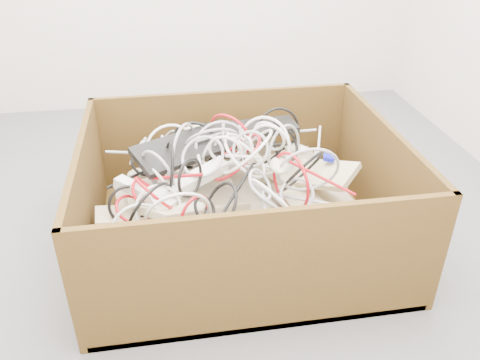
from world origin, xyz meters
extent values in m
plane|color=#5A5A5D|center=(0.00, 0.00, 0.00)|extent=(3.00, 3.00, 0.00)
cube|color=beige|center=(0.00, -1.50, 1.25)|extent=(3.00, 0.04, 2.50)
cube|color=#36250D|center=(0.04, -0.17, 0.01)|extent=(1.27, 1.05, 0.03)
cube|color=#36250D|center=(0.04, 0.34, 0.25)|extent=(1.27, 0.03, 0.51)
cube|color=#36250D|center=(0.04, -0.69, 0.25)|extent=(1.27, 0.02, 0.51)
cube|color=#36250D|center=(0.66, -0.17, 0.25)|extent=(0.02, 1.00, 0.51)
cube|color=#36250D|center=(-0.58, -0.17, 0.25)|extent=(0.02, 1.00, 0.51)
cube|color=tan|center=(0.04, -0.15, 0.08)|extent=(1.11, 0.96, 0.20)
cube|color=tan|center=(-0.07, -0.23, 0.16)|extent=(0.80, 0.71, 0.22)
cube|color=tan|center=(-0.21, -0.02, 0.19)|extent=(0.49, 0.23, 0.11)
cube|color=tan|center=(0.33, -0.15, 0.22)|extent=(0.44, 0.40, 0.23)
cube|color=tan|center=(0.07, -0.43, 0.17)|extent=(0.26, 0.49, 0.05)
cube|color=tan|center=(-0.32, -0.26, 0.24)|extent=(0.48, 0.21, 0.11)
cube|color=tan|center=(0.28, -0.33, 0.25)|extent=(0.22, 0.48, 0.10)
cube|color=tan|center=(0.03, 0.15, 0.32)|extent=(0.48, 0.17, 0.17)
cube|color=tan|center=(-0.16, -0.31, 0.28)|extent=(0.46, 0.40, 0.22)
cube|color=tan|center=(0.32, -0.12, 0.29)|extent=(0.41, 0.46, 0.20)
cube|color=black|center=(0.10, 0.11, 0.41)|extent=(0.47, 0.18, 0.04)
cube|color=black|center=(-0.17, -0.08, 0.43)|extent=(0.48, 0.38, 0.09)
ellipsoid|color=beige|center=(-0.37, -0.07, 0.32)|extent=(0.13, 0.09, 0.04)
ellipsoid|color=beige|center=(0.32, 0.02, 0.33)|extent=(0.14, 0.12, 0.04)
ellipsoid|color=beige|center=(-0.19, -0.37, 0.32)|extent=(0.13, 0.09, 0.04)
ellipsoid|color=beige|center=(0.16, -0.32, 0.45)|extent=(0.08, 0.12, 0.04)
ellipsoid|color=beige|center=(-0.12, 0.09, 0.42)|extent=(0.13, 0.11, 0.04)
ellipsoid|color=black|center=(0.28, -0.58, 0.27)|extent=(0.12, 0.07, 0.04)
ellipsoid|color=beige|center=(0.59, -0.62, 0.32)|extent=(0.11, 0.14, 0.04)
cube|color=silver|center=(-0.18, -0.27, 0.38)|extent=(0.32, 0.17, 0.13)
cube|color=silver|center=(-0.35, -0.28, 0.35)|extent=(0.24, 0.19, 0.09)
cube|color=#0B10A9|center=(0.41, -0.16, 0.37)|extent=(0.06, 0.05, 0.03)
torus|color=silver|center=(-0.37, -0.46, 0.29)|extent=(0.27, 0.14, 0.25)
torus|color=#98999E|center=(-0.36, 0.00, 0.40)|extent=(0.06, 0.15, 0.15)
torus|color=silver|center=(-0.23, -0.46, 0.37)|extent=(0.24, 0.12, 0.24)
torus|color=silver|center=(-0.30, -0.22, 0.37)|extent=(0.11, 0.18, 0.19)
torus|color=#98999E|center=(-0.18, -0.06, 0.41)|extent=(0.13, 0.24, 0.27)
torus|color=silver|center=(-0.30, -0.38, 0.34)|extent=(0.22, 0.14, 0.23)
torus|color=black|center=(0.17, 0.01, 0.38)|extent=(0.27, 0.30, 0.17)
torus|color=silver|center=(-0.39, 0.04, 0.36)|extent=(0.10, 0.16, 0.13)
torus|color=#A80C14|center=(-0.40, -0.31, 0.31)|extent=(0.15, 0.14, 0.11)
torus|color=#98999E|center=(-0.03, -0.10, 0.45)|extent=(0.30, 0.25, 0.19)
torus|color=silver|center=(-0.03, -0.23, 0.48)|extent=(0.19, 0.08, 0.19)
torus|color=silver|center=(-0.01, 0.01, 0.44)|extent=(0.03, 0.15, 0.15)
torus|color=black|center=(-0.42, -0.30, 0.32)|extent=(0.20, 0.08, 0.20)
torus|color=#A80C14|center=(-0.31, -0.35, 0.39)|extent=(0.17, 0.18, 0.18)
torus|color=silver|center=(0.11, -0.46, 0.39)|extent=(0.22, 0.24, 0.23)
torus|color=black|center=(0.26, 0.13, 0.39)|extent=(0.29, 0.08, 0.28)
torus|color=black|center=(-0.17, -0.01, 0.39)|extent=(0.17, 0.11, 0.16)
torus|color=#98999E|center=(-0.07, -0.06, 0.44)|extent=(0.30, 0.19, 0.25)
torus|color=black|center=(0.25, -0.31, 0.41)|extent=(0.21, 0.26, 0.27)
torus|color=black|center=(0.25, -0.06, 0.40)|extent=(0.18, 0.14, 0.19)
torus|color=black|center=(-0.34, -0.37, 0.34)|extent=(0.23, 0.23, 0.30)
torus|color=black|center=(-0.34, -0.08, 0.38)|extent=(0.15, 0.11, 0.12)
torus|color=silver|center=(-0.23, -0.03, 0.39)|extent=(0.26, 0.18, 0.23)
torus|color=black|center=(-0.20, 0.00, 0.38)|extent=(0.13, 0.10, 0.11)
torus|color=#98999E|center=(0.23, -0.09, 0.39)|extent=(0.25, 0.22, 0.32)
torus|color=silver|center=(-0.08, -0.11, 0.44)|extent=(0.10, 0.14, 0.16)
torus|color=silver|center=(0.05, -0.24, 0.48)|extent=(0.22, 0.28, 0.24)
torus|color=#98999E|center=(0.09, -0.46, 0.40)|extent=(0.14, 0.19, 0.15)
torus|color=#A80C14|center=(0.01, -0.21, 0.44)|extent=(0.21, 0.28, 0.21)
torus|color=#A80C14|center=(-0.36, -0.29, 0.35)|extent=(0.11, 0.18, 0.16)
torus|color=#98999E|center=(-0.21, -0.05, 0.39)|extent=(0.13, 0.12, 0.13)
torus|color=#A80C14|center=(0.02, 0.00, 0.44)|extent=(0.21, 0.23, 0.29)
torus|color=silver|center=(0.17, -0.10, 0.47)|extent=(0.17, 0.13, 0.20)
torus|color=black|center=(-0.14, -0.44, 0.37)|extent=(0.11, 0.10, 0.11)
torus|color=black|center=(-0.18, -0.35, 0.44)|extent=(0.14, 0.18, 0.22)
torus|color=silver|center=(-0.27, 0.09, 0.36)|extent=(0.03, 0.12, 0.12)
torus|color=#A80C14|center=(-0.17, -0.45, 0.36)|extent=(0.16, 0.14, 0.20)
torus|color=#98999E|center=(0.26, -0.35, 0.43)|extent=(0.34, 0.12, 0.32)
torus|color=#98999E|center=(0.20, -0.42, 0.38)|extent=(0.13, 0.13, 0.12)
torus|color=black|center=(-0.14, 0.00, 0.40)|extent=(0.22, 0.11, 0.20)
torus|color=silver|center=(0.04, -0.23, 0.45)|extent=(0.22, 0.30, 0.22)
torus|color=#98999E|center=(0.07, -0.41, 0.43)|extent=(0.12, 0.17, 0.15)
torus|color=black|center=(-0.03, 0.11, 0.38)|extent=(0.16, 0.25, 0.21)
torus|color=#A80C14|center=(0.19, -0.37, 0.41)|extent=(0.12, 0.31, 0.33)
torus|color=silver|center=(0.14, -0.21, 0.47)|extent=(0.19, 0.15, 0.23)
torus|color=silver|center=(0.07, -0.18, 0.45)|extent=(0.04, 0.16, 0.16)
torus|color=silver|center=(0.13, -0.14, 0.44)|extent=(0.28, 0.20, 0.31)
torus|color=#98999E|center=(-0.30, -0.22, 0.41)|extent=(0.18, 0.22, 0.27)
torus|color=#98999E|center=(-0.26, 0.12, 0.34)|extent=(0.15, 0.25, 0.21)
torus|color=#98999E|center=(0.06, -0.25, 0.49)|extent=(0.19, 0.14, 0.17)
torus|color=#98999E|center=(-0.12, -0.23, 0.47)|extent=(0.21, 0.16, 0.17)
torus|color=silver|center=(-0.26, -0.17, 0.38)|extent=(0.09, 0.16, 0.14)
torus|color=black|center=(-0.26, -0.20, 0.40)|extent=(0.08, 0.33, 0.33)
torus|color=black|center=(-0.09, -0.47, 0.39)|extent=(0.17, 0.25, 0.21)
cylinder|color=silver|center=(-0.13, -0.21, 0.41)|extent=(0.02, 0.13, 0.05)
cylinder|color=black|center=(0.18, -0.12, 0.43)|extent=(0.16, 0.02, 0.02)
cylinder|color=#A80C14|center=(-0.31, -0.01, 0.36)|extent=(0.20, 0.08, 0.06)
cylinder|color=#A80C14|center=(-0.23, -0.29, 0.42)|extent=(0.19, 0.13, 0.08)
cylinder|color=#98999E|center=(0.22, -0.42, 0.35)|extent=(0.17, 0.20, 0.08)
cylinder|color=black|center=(-0.17, -0.02, 0.41)|extent=(0.07, 0.12, 0.02)
cylinder|color=#A80C14|center=(0.48, -0.51, 0.31)|extent=(0.23, 0.09, 0.05)
cylinder|color=#98999E|center=(-0.06, -0.04, 0.45)|extent=(0.15, 0.09, 0.02)
cylinder|color=#98999E|center=(-0.37, 0.07, 0.34)|extent=(0.29, 0.04, 0.07)
cylinder|color=silver|center=(0.06, -0.03, 0.44)|extent=(0.03, 0.15, 0.04)
cylinder|color=#98999E|center=(0.32, 0.16, 0.35)|extent=(0.27, 0.05, 0.03)
cylinder|color=black|center=(-0.01, -0.41, 0.42)|extent=(0.15, 0.20, 0.09)
cylinder|color=silver|center=(0.03, -0.26, 0.47)|extent=(0.12, 0.07, 0.03)
cylinder|color=#98999E|center=(0.07, -0.46, 0.37)|extent=(0.03, 0.16, 0.04)
cylinder|color=#98999E|center=(-0.14, -0.52, 0.36)|extent=(0.07, 0.14, 0.02)
cylinder|color=black|center=(-0.41, -0.12, 0.34)|extent=(0.20, 0.10, 0.05)
cylinder|color=#A80C14|center=(0.33, -0.33, 0.39)|extent=(0.23, 0.18, 0.09)
cylinder|color=black|center=(-0.03, -0.16, 0.42)|extent=(0.12, 0.15, 0.06)
cylinder|color=silver|center=(0.04, -0.17, 0.47)|extent=(0.10, 0.18, 0.03)
cylinder|color=silver|center=(0.48, 0.18, 0.29)|extent=(0.09, 0.22, 0.05)
camera|label=1|loc=(-0.25, -1.90, 1.35)|focal=36.92mm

